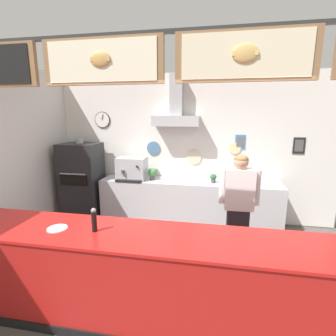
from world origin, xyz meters
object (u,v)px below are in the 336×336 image
at_px(pizza_oven, 82,182).
at_px(potted_oregano, 213,178).
at_px(shop_worker, 238,207).
at_px(espresso_machine, 132,169).
at_px(potted_sage, 152,173).
at_px(condiment_plate, 57,228).
at_px(pepper_grinder, 94,220).

relative_size(pizza_oven, potted_oregano, 9.95).
distance_m(shop_worker, potted_oregano, 1.25).
height_order(shop_worker, espresso_machine, shop_worker).
height_order(pizza_oven, potted_oregano, pizza_oven).
height_order(potted_oregano, potted_sage, potted_sage).
relative_size(shop_worker, potted_oregano, 9.55).
bearing_deg(pizza_oven, condiment_plate, -66.33).
distance_m(pizza_oven, pepper_grinder, 2.81).
relative_size(potted_oregano, pepper_grinder, 0.68).
bearing_deg(potted_sage, pizza_oven, -176.50).
height_order(potted_oregano, pepper_grinder, pepper_grinder).
bearing_deg(condiment_plate, pepper_grinder, 3.09).
distance_m(espresso_machine, pepper_grinder, 2.50).
xyz_separation_m(potted_oregano, potted_sage, (-1.19, 0.00, 0.04)).
bearing_deg(shop_worker, pepper_grinder, 38.17).
distance_m(potted_oregano, potted_sage, 1.19).
relative_size(pizza_oven, condiment_plate, 8.33).
relative_size(condiment_plate, pepper_grinder, 0.81).
distance_m(shop_worker, pepper_grinder, 2.02).
relative_size(espresso_machine, pepper_grinder, 2.24).
bearing_deg(espresso_machine, potted_oregano, 0.10).
xyz_separation_m(pizza_oven, potted_sage, (1.47, 0.09, 0.24)).
bearing_deg(pepper_grinder, potted_oregano, 64.19).
xyz_separation_m(pizza_oven, pepper_grinder, (1.47, -2.38, 0.31)).
bearing_deg(condiment_plate, espresso_machine, 90.01).
xyz_separation_m(pizza_oven, condiment_plate, (1.05, -2.40, 0.19)).
bearing_deg(condiment_plate, pizza_oven, 113.67).
bearing_deg(pizza_oven, pepper_grinder, -58.34).
height_order(pizza_oven, condiment_plate, pizza_oven).
bearing_deg(potted_sage, shop_worker, -37.57).
height_order(espresso_machine, pepper_grinder, espresso_machine).
xyz_separation_m(shop_worker, pepper_grinder, (-1.56, -1.27, 0.23)).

